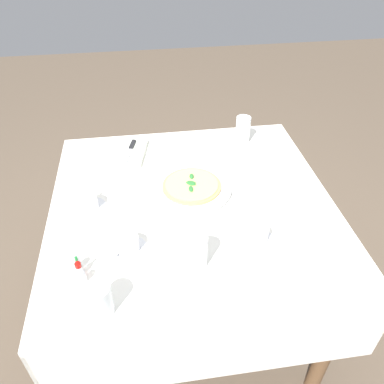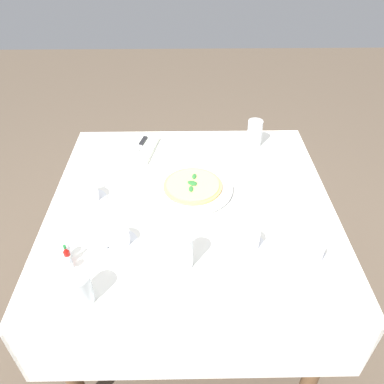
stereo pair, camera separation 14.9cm
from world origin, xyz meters
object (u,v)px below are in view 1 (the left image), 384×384
(coffee_cup_right_edge, at_px, (319,242))
(coffee_cup_far_right, at_px, (257,235))
(pizza_plate, at_px, (192,188))
(pizza, at_px, (192,185))
(pepper_shaker, at_px, (77,263))
(dinner_knife, at_px, (130,151))
(salt_shaker, at_px, (82,276))
(napkin_folded, at_px, (130,153))
(coffee_cup_left_edge, at_px, (88,203))
(coffee_cup_back_corner, at_px, (127,245))
(water_glass_center_back, at_px, (100,301))
(water_glass_near_left, at_px, (243,131))
(hot_sauce_bottle, at_px, (79,268))
(water_glass_far_left, at_px, (197,253))

(coffee_cup_right_edge, bearing_deg, coffee_cup_far_right, -107.67)
(pizza_plate, height_order, pizza, pizza)
(pizza_plate, relative_size, pepper_shaker, 5.70)
(dinner_knife, bearing_deg, coffee_cup_far_right, 49.27)
(salt_shaker, relative_size, pepper_shaker, 1.00)
(napkin_folded, distance_m, pepper_shaker, 0.67)
(coffee_cup_left_edge, distance_m, pepper_shaker, 0.29)
(coffee_cup_back_corner, height_order, water_glass_center_back, water_glass_center_back)
(coffee_cup_left_edge, bearing_deg, water_glass_near_left, 119.32)
(pizza_plate, distance_m, hot_sauce_bottle, 0.55)
(pizza, relative_size, pepper_shaker, 4.20)
(coffee_cup_far_right, bearing_deg, water_glass_far_left, -71.68)
(coffee_cup_left_edge, bearing_deg, pizza, 97.49)
(water_glass_center_back, relative_size, salt_shaker, 1.89)
(pizza_plate, relative_size, water_glass_center_back, 3.01)
(coffee_cup_far_right, relative_size, hot_sauce_bottle, 1.57)
(coffee_cup_left_edge, height_order, coffee_cup_far_right, coffee_cup_far_right)
(hot_sauce_bottle, height_order, pepper_shaker, hot_sauce_bottle)
(water_glass_center_back, distance_m, water_glass_far_left, 0.33)
(napkin_folded, bearing_deg, coffee_cup_right_edge, 54.09)
(coffee_cup_back_corner, height_order, water_glass_far_left, water_glass_far_left)
(coffee_cup_back_corner, height_order, water_glass_near_left, water_glass_near_left)
(water_glass_center_back, distance_m, dinner_knife, 0.82)
(coffee_cup_right_edge, height_order, water_glass_far_left, water_glass_far_left)
(pizza, distance_m, pepper_shaker, 0.54)
(water_glass_near_left, distance_m, water_glass_far_left, 0.80)
(coffee_cup_left_edge, bearing_deg, water_glass_center_back, 8.07)
(pizza_plate, distance_m, coffee_cup_right_edge, 0.53)
(water_glass_center_back, xyz_separation_m, hot_sauce_bottle, (-0.14, -0.07, -0.01))
(pizza, distance_m, hot_sauce_bottle, 0.55)
(water_glass_far_left, height_order, salt_shaker, water_glass_far_left)
(coffee_cup_far_right, height_order, dinner_knife, coffee_cup_far_right)
(napkin_folded, distance_m, salt_shaker, 0.72)
(coffee_cup_left_edge, relative_size, coffee_cup_back_corner, 1.00)
(water_glass_near_left, distance_m, salt_shaker, 1.01)
(pizza, xyz_separation_m, salt_shaker, (0.40, -0.40, 0.00))
(water_glass_far_left, distance_m, dinner_knife, 0.71)
(pizza, distance_m, water_glass_center_back, 0.62)
(coffee_cup_far_right, distance_m, hot_sauce_bottle, 0.59)
(coffee_cup_far_right, xyz_separation_m, hot_sauce_bottle, (0.06, -0.59, 0.00))
(coffee_cup_far_right, height_order, hot_sauce_bottle, hot_sauce_bottle)
(water_glass_near_left, bearing_deg, pizza, -40.91)
(pizza, distance_m, coffee_cup_far_right, 0.36)
(coffee_cup_left_edge, distance_m, water_glass_center_back, 0.47)
(coffee_cup_back_corner, relative_size, pepper_shaker, 2.31)
(water_glass_far_left, distance_m, pepper_shaker, 0.38)
(pizza_plate, distance_m, water_glass_far_left, 0.39)
(pizza_plate, xyz_separation_m, coffee_cup_far_right, (0.31, 0.18, 0.02))
(napkin_folded, xyz_separation_m, dinner_knife, (0.00, -0.00, 0.01))
(coffee_cup_left_edge, xyz_separation_m, coffee_cup_back_corner, (0.24, 0.14, -0.00))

